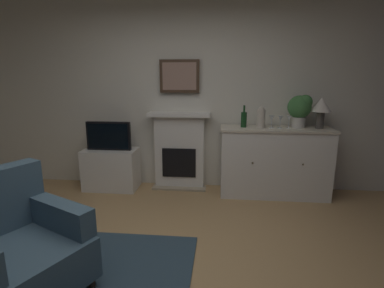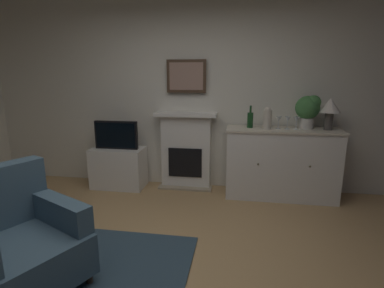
% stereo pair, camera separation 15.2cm
% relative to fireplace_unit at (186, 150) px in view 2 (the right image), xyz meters
% --- Properties ---
extents(ground_plane, '(6.31, 4.45, 0.10)m').
position_rel_fireplace_unit_xyz_m(ground_plane, '(0.13, -2.07, -0.60)').
color(ground_plane, tan).
rests_on(ground_plane, ground).
extents(wall_rear, '(6.31, 0.06, 2.78)m').
position_rel_fireplace_unit_xyz_m(wall_rear, '(0.13, 0.13, 0.84)').
color(wall_rear, silver).
rests_on(wall_rear, ground_plane).
extents(fireplace_unit, '(0.87, 0.30, 1.10)m').
position_rel_fireplace_unit_xyz_m(fireplace_unit, '(0.00, 0.00, 0.00)').
color(fireplace_unit, white).
rests_on(fireplace_unit, ground_plane).
extents(framed_picture, '(0.55, 0.04, 0.45)m').
position_rel_fireplace_unit_xyz_m(framed_picture, '(-0.00, 0.05, 1.05)').
color(framed_picture, '#473323').
extents(sideboard_cabinet, '(1.45, 0.49, 0.93)m').
position_rel_fireplace_unit_xyz_m(sideboard_cabinet, '(1.31, -0.18, -0.08)').
color(sideboard_cabinet, white).
rests_on(sideboard_cabinet, ground_plane).
extents(table_lamp, '(0.26, 0.26, 0.40)m').
position_rel_fireplace_unit_xyz_m(table_lamp, '(1.85, -0.18, 0.67)').
color(table_lamp, '#4C4742').
rests_on(table_lamp, sideboard_cabinet).
extents(wine_bottle, '(0.08, 0.08, 0.29)m').
position_rel_fireplace_unit_xyz_m(wine_bottle, '(0.88, -0.17, 0.49)').
color(wine_bottle, '#193F1E').
rests_on(wine_bottle, sideboard_cabinet).
extents(wine_glass_left, '(0.07, 0.07, 0.16)m').
position_rel_fireplace_unit_xyz_m(wine_glass_left, '(1.24, -0.20, 0.51)').
color(wine_glass_left, silver).
rests_on(wine_glass_left, sideboard_cabinet).
extents(wine_glass_center, '(0.07, 0.07, 0.16)m').
position_rel_fireplace_unit_xyz_m(wine_glass_center, '(1.35, -0.20, 0.51)').
color(wine_glass_center, silver).
rests_on(wine_glass_center, sideboard_cabinet).
extents(wine_glass_right, '(0.07, 0.07, 0.16)m').
position_rel_fireplace_unit_xyz_m(wine_glass_right, '(1.46, -0.20, 0.51)').
color(wine_glass_right, silver).
rests_on(wine_glass_right, sideboard_cabinet).
extents(vase_decorative, '(0.11, 0.11, 0.28)m').
position_rel_fireplace_unit_xyz_m(vase_decorative, '(1.10, -0.23, 0.53)').
color(vase_decorative, beige).
rests_on(vase_decorative, sideboard_cabinet).
extents(tv_cabinet, '(0.75, 0.42, 0.58)m').
position_rel_fireplace_unit_xyz_m(tv_cabinet, '(-0.97, -0.16, -0.26)').
color(tv_cabinet, white).
rests_on(tv_cabinet, ground_plane).
extents(tv_set, '(0.62, 0.07, 0.40)m').
position_rel_fireplace_unit_xyz_m(tv_set, '(-0.97, -0.19, 0.23)').
color(tv_set, black).
rests_on(tv_set, tv_cabinet).
extents(potted_plant_small, '(0.30, 0.30, 0.43)m').
position_rel_fireplace_unit_xyz_m(potted_plant_small, '(1.60, -0.13, 0.64)').
color(potted_plant_small, beige).
rests_on(potted_plant_small, sideboard_cabinet).
extents(armchair, '(1.06, 1.04, 0.92)m').
position_rel_fireplace_unit_xyz_m(armchair, '(-0.88, -2.31, -0.17)').
color(armchair, '#3F596B').
rests_on(armchair, ground_plane).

